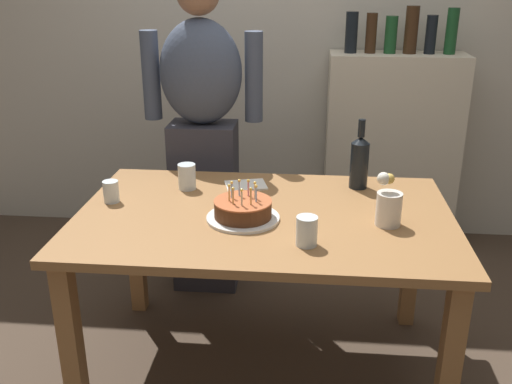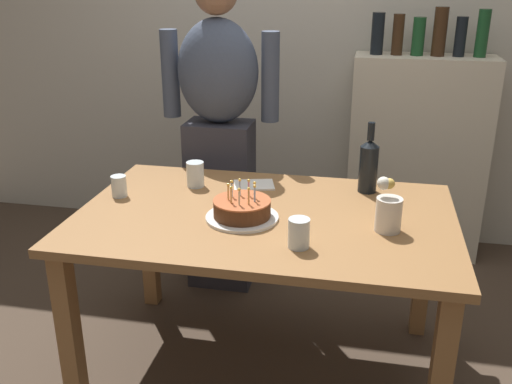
% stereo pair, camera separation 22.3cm
% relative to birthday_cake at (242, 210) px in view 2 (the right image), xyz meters
% --- Properties ---
extents(ground_plane, '(10.00, 10.00, 0.00)m').
position_rel_birthday_cake_xyz_m(ground_plane, '(0.08, 0.07, -0.78)').
color(ground_plane, '#47382B').
extents(back_wall, '(5.20, 0.10, 2.60)m').
position_rel_birthday_cake_xyz_m(back_wall, '(0.08, 1.62, 0.52)').
color(back_wall, beige).
rests_on(back_wall, ground_plane).
extents(dining_table, '(1.50, 0.96, 0.74)m').
position_rel_birthday_cake_xyz_m(dining_table, '(0.08, 0.07, -0.13)').
color(dining_table, olive).
rests_on(dining_table, ground_plane).
extents(birthday_cake, '(0.29, 0.29, 0.15)m').
position_rel_birthday_cake_xyz_m(birthday_cake, '(0.00, 0.00, 0.00)').
color(birthday_cake, white).
rests_on(birthday_cake, dining_table).
extents(water_glass_near, '(0.07, 0.07, 0.09)m').
position_rel_birthday_cake_xyz_m(water_glass_near, '(-0.57, 0.13, 0.01)').
color(water_glass_near, silver).
rests_on(water_glass_near, dining_table).
extents(water_glass_far, '(0.08, 0.08, 0.11)m').
position_rel_birthday_cake_xyz_m(water_glass_far, '(0.25, -0.20, 0.02)').
color(water_glass_far, silver).
rests_on(water_glass_far, dining_table).
extents(water_glass_side, '(0.08, 0.08, 0.11)m').
position_rel_birthday_cake_xyz_m(water_glass_side, '(-0.29, 0.31, 0.02)').
color(water_glass_side, silver).
rests_on(water_glass_side, dining_table).
extents(wine_bottle, '(0.08, 0.08, 0.31)m').
position_rel_birthday_cake_xyz_m(wine_bottle, '(0.47, 0.40, 0.09)').
color(wine_bottle, black).
rests_on(wine_bottle, dining_table).
extents(napkin_stack, '(0.21, 0.18, 0.01)m').
position_rel_birthday_cake_xyz_m(napkin_stack, '(-0.03, 0.37, -0.03)').
color(napkin_stack, white).
rests_on(napkin_stack, dining_table).
extents(flower_vase, '(0.10, 0.10, 0.21)m').
position_rel_birthday_cake_xyz_m(flower_vase, '(0.55, 0.00, 0.04)').
color(flower_vase, silver).
rests_on(flower_vase, dining_table).
extents(person_man_bearded, '(0.61, 0.27, 1.66)m').
position_rel_birthday_cake_xyz_m(person_man_bearded, '(-0.30, 0.77, 0.10)').
color(person_man_bearded, '#33333D').
rests_on(person_man_bearded, ground_plane).
extents(shelf_cabinet, '(0.79, 0.30, 1.46)m').
position_rel_birthday_cake_xyz_m(shelf_cabinet, '(0.75, 1.40, -0.16)').
color(shelf_cabinet, beige).
rests_on(shelf_cabinet, ground_plane).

